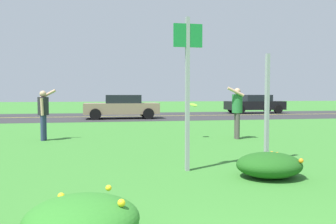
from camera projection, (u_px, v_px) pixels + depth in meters
name	position (u px, v px, depth m)	size (l,w,h in m)	color
ground_plane	(128.00, 136.00, 12.28)	(120.00, 120.00, 0.00)	#387A2D
highway_strip	(116.00, 116.00, 23.02)	(120.00, 9.17, 0.01)	#2D2D30
highway_center_stripe	(116.00, 116.00, 23.02)	(120.00, 0.16, 0.00)	yellow
daylily_clump_mid_right	(269.00, 165.00, 6.08)	(1.18, 1.01, 0.44)	#1E5619
daylily_clump_mid_center	(82.00, 219.00, 3.43)	(1.15, 1.10, 0.46)	#2D7526
sign_post_near_path	(188.00, 79.00, 6.54)	(0.56, 0.10, 2.94)	#93969B
sign_post_by_roadside	(267.00, 108.00, 7.46)	(0.07, 0.10, 2.35)	#93969B
person_thrower_dark_shirt	(43.00, 111.00, 10.96)	(0.56, 0.51, 1.65)	#232328
person_catcher_green_shirt	(237.00, 108.00, 11.35)	(0.58, 0.51, 1.73)	#287038
frisbee_lime	(193.00, 105.00, 11.50)	(0.27, 0.25, 0.15)	#8CD133
car_black_leftmost	(255.00, 104.00, 27.11)	(4.50, 2.00, 1.45)	black
car_tan_center_left	(122.00, 107.00, 21.01)	(4.50, 2.00, 1.45)	#937F60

